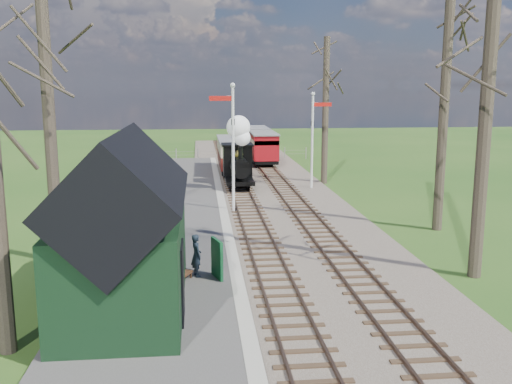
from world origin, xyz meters
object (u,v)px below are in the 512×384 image
person (196,255)px  red_carriage_b (256,140)px  semaphore_near (232,139)px  red_carriage_a (263,147)px  sign_board (217,259)px  locomotive (238,157)px  station_shed (125,233)px  bench (177,272)px  semaphore_far (314,133)px  coach (233,153)px

person → red_carriage_b: bearing=-27.3°
semaphore_near → red_carriage_a: size_ratio=1.29×
red_carriage_a → sign_board: bearing=-99.5°
red_carriage_a → locomotive: bearing=-104.5°
station_shed → bench: 2.79m
locomotive → bench: bearing=-100.4°
semaphore_far → locomotive: (-4.39, 0.39, -1.38)m
coach → semaphore_far: bearing=-55.8°
locomotive → person: locomotive is taller
red_carriage_a → sign_board: size_ratio=3.90×
semaphore_far → sign_board: (-6.18, -15.86, -2.53)m
semaphore_near → semaphore_far: (5.14, 6.00, -0.27)m
red_carriage_a → red_carriage_b: bearing=90.0°
station_shed → bench: station_shed is taller
station_shed → locomotive: size_ratio=1.48×
coach → person: 22.22m
sign_board → semaphore_near: bearing=84.0°
semaphore_near → coach: bearing=86.5°
sign_board → person: 0.68m
semaphore_far → sign_board: semaphore_far is taller
semaphore_far → coach: semaphore_far is taller
semaphore_far → red_carriage_a: 10.80m
station_shed → person: station_shed is taller
semaphore_near → red_carriage_a: (3.37, 16.48, -2.20)m
bench → locomotive: bearing=79.6°
locomotive → bench: locomotive is taller
locomotive → sign_board: locomotive is taller
red_carriage_b → bench: red_carriage_b is taller
red_carriage_a → red_carriage_b: size_ratio=1.00×
station_shed → red_carriage_a: bearing=76.4°
semaphore_far → red_carriage_b: size_ratio=1.19×
semaphore_near → bench: (-2.28, -10.21, -3.09)m
coach → red_carriage_b: 9.88m
station_shed → person: (1.85, 2.37, -1.39)m
red_carriage_b → person: bearing=-99.1°
semaphore_near → red_carriage_b: (3.37, 21.98, -2.20)m
bench → semaphore_far: bearing=65.4°
station_shed → red_carriage_b: 34.68m
bench → red_carriage_b: bearing=80.1°
station_shed → person: size_ratio=4.67×
semaphore_far → red_carriage_b: (-1.77, 15.98, -1.93)m
locomotive → red_carriage_b: (2.61, 15.59, -0.55)m
bench → red_carriage_a: bearing=78.1°
semaphore_far → red_carriage_b: 16.19m
semaphore_near → semaphore_far: 7.91m
locomotive → coach: bearing=89.9°
semaphore_near → station_shed: bearing=-106.4°
locomotive → bench: 16.93m
locomotive → coach: (0.01, 6.06, -0.52)m
locomotive → red_carriage_a: size_ratio=0.88×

